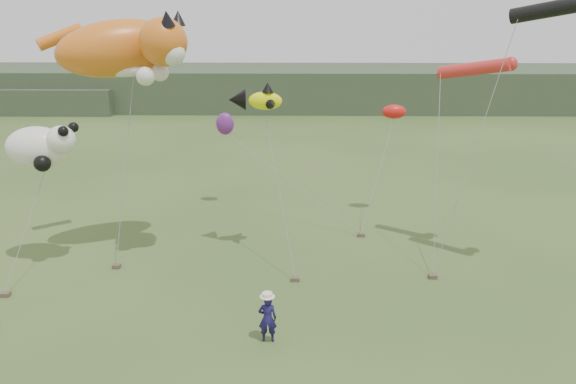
# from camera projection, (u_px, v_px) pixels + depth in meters

# --- Properties ---
(ground) EXTENTS (120.00, 120.00, 0.00)m
(ground) POSITION_uv_depth(u_px,v_px,m) (283.00, 343.00, 16.94)
(ground) COLOR #385123
(ground) RESTS_ON ground
(headland) EXTENTS (90.00, 13.00, 4.00)m
(headland) POSITION_uv_depth(u_px,v_px,m) (265.00, 88.00, 58.94)
(headland) COLOR #2D3D28
(headland) RESTS_ON ground
(festival_attendant) EXTENTS (0.56, 0.37, 1.54)m
(festival_attendant) POSITION_uv_depth(u_px,v_px,m) (268.00, 318.00, 16.85)
(festival_attendant) COLOR #19144B
(festival_attendant) RESTS_ON ground
(sandbag_anchors) EXTENTS (15.67, 6.02, 0.16)m
(sandbag_anchors) POSITION_uv_depth(u_px,v_px,m) (248.00, 268.00, 21.71)
(sandbag_anchors) COLOR brown
(sandbag_anchors) RESTS_ON ground
(cat_kite) EXTENTS (6.21, 4.06, 2.73)m
(cat_kite) POSITION_uv_depth(u_px,v_px,m) (128.00, 48.00, 20.95)
(cat_kite) COLOR orange
(cat_kite) RESTS_ON ground
(fish_kite) EXTENTS (2.20, 1.47, 1.12)m
(fish_kite) POSITION_uv_depth(u_px,v_px,m) (255.00, 100.00, 21.63)
(fish_kite) COLOR #ECFF02
(fish_kite) RESTS_ON ground
(tube_kites) EXTENTS (4.77, 4.18, 3.21)m
(tube_kites) POSITION_uv_depth(u_px,v_px,m) (522.00, 37.00, 20.06)
(tube_kites) COLOR black
(tube_kites) RESTS_ON ground
(panda_kite) EXTENTS (2.78, 1.80, 1.73)m
(panda_kite) POSITION_uv_depth(u_px,v_px,m) (41.00, 147.00, 20.99)
(panda_kite) COLOR white
(panda_kite) RESTS_ON ground
(misc_kites) EXTENTS (9.16, 1.75, 1.70)m
(misc_kites) POSITION_uv_depth(u_px,v_px,m) (300.00, 118.00, 27.15)
(misc_kites) COLOR red
(misc_kites) RESTS_ON ground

